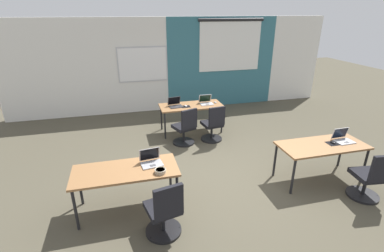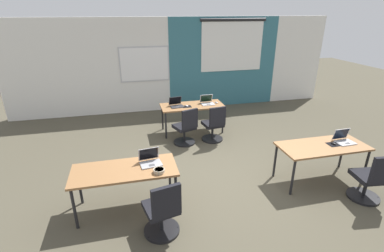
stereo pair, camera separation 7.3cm
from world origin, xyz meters
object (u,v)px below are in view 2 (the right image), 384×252
Objects in this scene: desk_near_right at (322,148)px; chair_far_right at (214,127)px; mouse_near_right_end at (334,143)px; chair_near_right_end at (371,181)px; desk_near_left at (125,173)px; laptop_far_left at (176,104)px; chair_far_left at (186,129)px; laptop_near_right_end at (344,140)px; laptop_near_left_inner at (150,160)px; chair_near_left_inner at (163,213)px; snack_bowl at (159,170)px; mouse_far_left at (187,106)px; desk_far_center at (192,107)px; mouse_far_right at (216,103)px; laptop_far_right at (207,102)px.

chair_far_right is (-1.39, 2.09, -0.28)m from desk_near_right.
mouse_near_right_end is 0.12× the size of chair_near_right_end.
desk_near_left is at bearing 36.52° from chair_far_right.
chair_far_left is at bearing -92.01° from laptop_far_left.
laptop_far_left is 0.40× the size of chair_far_right.
laptop_near_left_inner is (-3.55, 0.06, 0.00)m from laptop_near_right_end.
laptop_near_left_inner reaches higher than chair_near_left_inner.
chair_near_left_inner is at bearing -93.83° from snack_bowl.
chair_near_right_end is 8.13× the size of mouse_far_left.
chair_near_left_inner is (-3.03, -0.73, -0.28)m from desk_near_right.
mouse_far_right is (0.65, 0.01, 0.08)m from desk_far_center.
mouse_far_left is at bearing 127.89° from mouse_near_right_end.
mouse_near_right_end is 0.12× the size of chair_near_left_inner.
chair_near_left_inner is 3.94m from laptop_far_right.
desk_near_right is 4.77× the size of laptop_far_right.
chair_near_right_end is 1.00× the size of chair_far_right.
desk_far_center is 14.70× the size of mouse_near_right_end.
chair_far_left is (0.08, -0.72, -0.39)m from laptop_far_left.
mouse_far_left is at bearing 57.95° from laptop_near_left_inner.
mouse_far_left is at bearing 129.29° from laptop_near_right_end.
desk_far_center is 9.01× the size of snack_bowl.
chair_far_right reaches higher than mouse_far_right.
laptop_near_left_inner is at bearing 178.20° from mouse_near_right_end.
mouse_far_left is (-2.32, 3.46, 0.36)m from chair_near_right_end.
chair_near_left_inner reaches higher than snack_bowl.
mouse_far_right is at bearing 111.31° from desk_near_right.
laptop_far_left reaches higher than mouse_near_right_end.
snack_bowl is (-1.24, -3.02, 0.10)m from desk_far_center.
snack_bowl is (-3.20, -0.20, 0.01)m from mouse_near_right_end.
chair_far_left is at bearing 135.06° from desk_near_right.
laptop_near_right_end is 0.37× the size of chair_near_right_end.
chair_far_left is (-0.17, -0.64, -0.36)m from mouse_far_left.
mouse_near_right_end is 0.30× the size of laptop_near_left_inner.
laptop_near_left_inner is 3.22× the size of mouse_far_left.
desk_far_center is 1.74× the size of chair_near_right_end.
mouse_near_right_end is 0.96× the size of mouse_far_left.
mouse_far_right is at bearing 49.49° from desk_near_left.
chair_far_left is 2.50m from snack_bowl.
mouse_far_right is (2.00, 2.72, -0.03)m from laptop_near_left_inner.
desk_near_left is 3.15m from mouse_far_left.
mouse_near_right_end is 0.32× the size of laptop_far_right.
laptop_far_left is at bearing 64.45° from desk_near_left.
mouse_far_right is (-1.10, 2.81, 0.08)m from desk_near_right.
laptop_near_right_end is at bearing -85.94° from chair_near_right_end.
desk_near_right is at bearing -177.89° from laptop_near_right_end.
laptop_near_right_end is 3.18m from mouse_far_right.
chair_far_left and chair_far_right have the same top height.
snack_bowl reaches higher than mouse_far_right.
laptop_near_right_end is 0.93× the size of laptop_near_left_inner.
chair_far_right is (0.36, -0.71, -0.28)m from desk_far_center.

